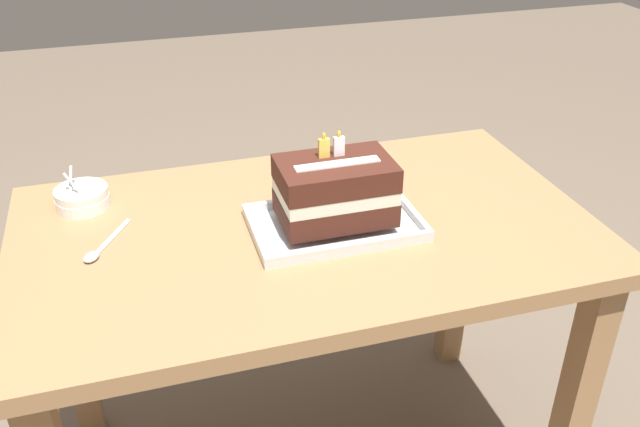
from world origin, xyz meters
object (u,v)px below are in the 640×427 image
Objects in this scene: birthday_cake at (335,190)px; serving_spoon_near_tray at (97,252)px; foil_tray at (335,225)px; bowl_stack at (82,198)px.

serving_spoon_near_tray is at bearing 175.27° from birthday_cake.
foil_tray is 0.08m from birthday_cake.
bowl_stack is at bearing 154.21° from birthday_cake.
birthday_cake is 0.54m from bowl_stack.
birthday_cake reaches higher than bowl_stack.
birthday_cake is at bearing 90.00° from foil_tray.
foil_tray reaches higher than serving_spoon_near_tray.
serving_spoon_near_tray is (-0.46, 0.04, -0.00)m from foil_tray.
foil_tray is 3.02× the size of bowl_stack.
foil_tray is 0.53m from bowl_stack.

